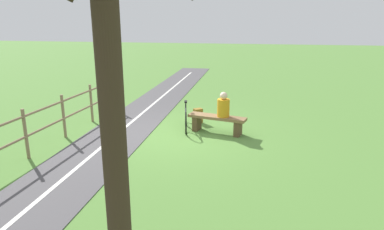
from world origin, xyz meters
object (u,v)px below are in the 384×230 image
Objects in this scene: bench at (217,121)px; bicycle at (186,118)px; tree_by_path at (114,154)px; person_seated at (223,106)px; backpack at (198,116)px.

bicycle is at bearing 1.61° from bench.
person_seated is at bearing -91.94° from tree_by_path.
bicycle reaches higher than bench.
bench is 0.51m from person_seated.
backpack is (0.91, -0.93, -0.60)m from person_seated.
person_seated is at bearing 66.06° from bicycle.
bicycle is 3.41× the size of backpack.
bench is 1.00m from bicycle.
bicycle is 0.75m from backpack.
person_seated reaches higher than bicycle.
backpack is at bearing -32.70° from person_seated.
person_seated reaches higher than bench.
bicycle is at bearing 1.35° from person_seated.
backpack is 0.10× the size of tree_by_path.
person_seated is 1.29m from bicycle.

